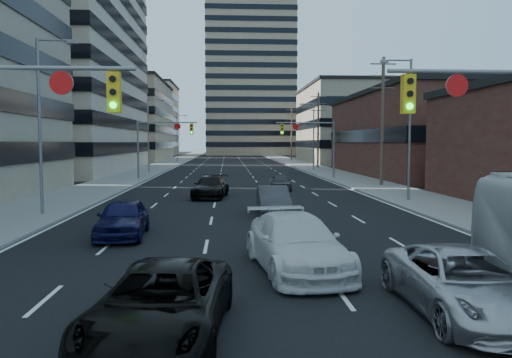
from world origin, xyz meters
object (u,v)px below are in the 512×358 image
object	(u,v)px
black_pickup	(162,304)
silver_suv	(465,283)
white_van	(296,243)
sedan_blue	(123,218)

from	to	relation	value
black_pickup	silver_suv	xyz separation A→B (m)	(6.45, 1.02, 0.01)
silver_suv	white_van	bearing A→B (deg)	128.79
white_van	sedan_blue	distance (m)	8.35
black_pickup	sedan_blue	size ratio (longest dim) A/B	1.14
silver_suv	sedan_blue	distance (m)	13.41
black_pickup	sedan_blue	xyz separation A→B (m)	(-2.92, 10.62, 0.05)
sedan_blue	black_pickup	bearing A→B (deg)	-77.57
black_pickup	white_van	distance (m)	6.00
sedan_blue	silver_suv	bearing A→B (deg)	-48.61
white_van	silver_suv	distance (m)	5.11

